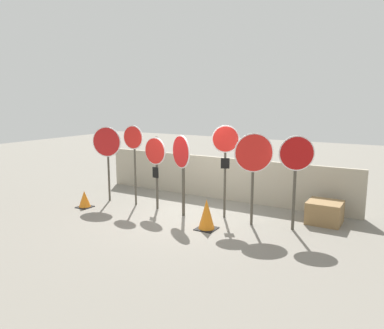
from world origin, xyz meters
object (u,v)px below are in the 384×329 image
at_px(stop_sign_2, 155,158).
at_px(traffic_cone_0, 85,199).
at_px(stop_sign_5, 254,159).
at_px(storage_crate, 325,212).
at_px(stop_sign_1, 134,146).
at_px(stop_sign_4, 225,150).
at_px(stop_sign_3, 182,160).
at_px(stop_sign_6, 296,162).
at_px(stop_sign_0, 107,146).
at_px(traffic_cone_1, 207,214).

distance_m(stop_sign_2, traffic_cone_0, 2.45).
distance_m(stop_sign_5, storage_crate, 2.35).
distance_m(stop_sign_1, stop_sign_4, 2.83).
bearing_deg(stop_sign_5, stop_sign_3, 152.94).
relative_size(stop_sign_2, storage_crate, 2.51).
xyz_separation_m(stop_sign_3, stop_sign_5, (1.93, 0.20, 0.15)).
bearing_deg(stop_sign_1, stop_sign_6, 1.99).
relative_size(stop_sign_5, stop_sign_6, 1.01).
bearing_deg(traffic_cone_0, stop_sign_0, 81.61).
distance_m(stop_sign_3, stop_sign_4, 1.18).
bearing_deg(traffic_cone_1, traffic_cone_0, -177.80).
bearing_deg(stop_sign_1, traffic_cone_0, -140.62).
bearing_deg(stop_sign_3, traffic_cone_0, -136.34).
height_order(traffic_cone_0, traffic_cone_1, traffic_cone_1).
height_order(stop_sign_3, stop_sign_6, stop_sign_6).
xyz_separation_m(stop_sign_1, stop_sign_5, (3.67, 0.02, -0.09)).
bearing_deg(stop_sign_5, traffic_cone_0, 158.26).
distance_m(stop_sign_5, stop_sign_6, 0.99).
xyz_separation_m(stop_sign_4, storage_crate, (2.36, 0.91, -1.54)).
bearing_deg(stop_sign_5, stop_sign_1, 147.39).
bearing_deg(traffic_cone_1, stop_sign_6, 28.12).
relative_size(stop_sign_6, traffic_cone_0, 4.65).
height_order(stop_sign_5, traffic_cone_1, stop_sign_5).
bearing_deg(stop_sign_4, stop_sign_6, -27.33).
xyz_separation_m(stop_sign_2, stop_sign_5, (2.88, 0.05, 0.20)).
relative_size(stop_sign_3, stop_sign_5, 0.95).
relative_size(stop_sign_6, storage_crate, 2.75).
distance_m(stop_sign_2, stop_sign_6, 3.87).
height_order(stop_sign_4, traffic_cone_0, stop_sign_4).
distance_m(stop_sign_0, traffic_cone_1, 4.10).
bearing_deg(stop_sign_2, stop_sign_1, -173.50).
bearing_deg(stop_sign_0, stop_sign_3, -19.53).
relative_size(stop_sign_5, traffic_cone_1, 3.10).
distance_m(stop_sign_0, stop_sign_5, 4.66).
bearing_deg(stop_sign_2, stop_sign_5, 9.24).
bearing_deg(stop_sign_6, stop_sign_2, 156.34).
height_order(stop_sign_4, storage_crate, stop_sign_4).
bearing_deg(traffic_cone_1, stop_sign_2, 159.73).
distance_m(stop_sign_1, traffic_cone_1, 3.25).
bearing_deg(stop_sign_5, stop_sign_2, 147.98).
xyz_separation_m(stop_sign_6, traffic_cone_1, (-1.83, -0.98, -1.29)).
bearing_deg(stop_sign_2, traffic_cone_1, -11.98).
relative_size(stop_sign_1, stop_sign_2, 1.14).
bearing_deg(stop_sign_2, traffic_cone_0, -146.31).
bearing_deg(stop_sign_6, stop_sign_3, 160.40).
bearing_deg(storage_crate, traffic_cone_1, -140.99).
xyz_separation_m(stop_sign_2, stop_sign_6, (3.86, 0.22, 0.17)).
bearing_deg(stop_sign_2, stop_sign_6, 11.61).
height_order(stop_sign_1, stop_sign_5, stop_sign_1).
height_order(stop_sign_3, traffic_cone_1, stop_sign_3).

